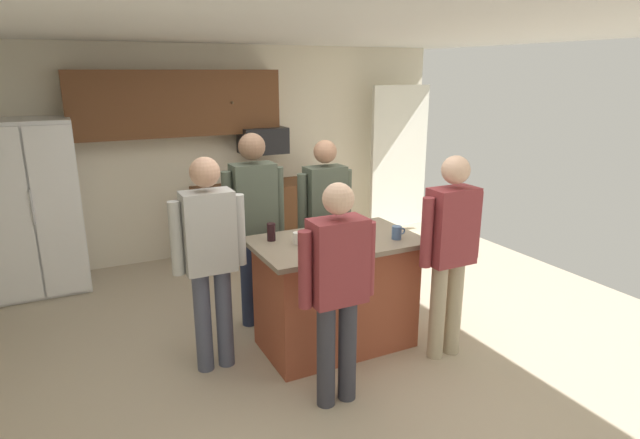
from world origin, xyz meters
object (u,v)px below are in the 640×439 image
(person_host_foreground, at_px, (450,245))
(mug_blue_stoneware, at_px, (298,238))
(mug_ceramic_white, at_px, (397,233))
(serving_tray, at_px, (339,233))
(refrigerator, at_px, (34,207))
(person_guest_left, at_px, (254,217))
(microwave_over_range, at_px, (263,140))
(person_elder_center, at_px, (210,251))
(glass_short_whisky, at_px, (349,241))
(person_guest_by_door, at_px, (325,213))
(glass_pilsner, at_px, (307,239))
(kitchen_island, at_px, (336,293))
(person_guest_right, at_px, (337,282))
(tumbler_amber, at_px, (271,232))

(person_host_foreground, height_order, mug_blue_stoneware, person_host_foreground)
(mug_ceramic_white, bearing_deg, serving_tray, 142.17)
(refrigerator, xyz_separation_m, serving_tray, (2.33, -2.39, 0.06))
(person_guest_left, xyz_separation_m, mug_ceramic_white, (0.91, -0.90, -0.03))
(microwave_over_range, height_order, person_elder_center, person_elder_center)
(microwave_over_range, height_order, glass_short_whisky, microwave_over_range)
(person_elder_center, relative_size, mug_ceramic_white, 13.76)
(person_guest_by_door, relative_size, glass_pilsner, 13.19)
(kitchen_island, relative_size, person_guest_right, 0.85)
(person_guest_by_door, height_order, tumbler_amber, person_guest_by_door)
(person_host_foreground, relative_size, person_guest_left, 0.94)
(kitchen_island, xyz_separation_m, person_host_foreground, (0.73, -0.55, 0.48))
(person_guest_left, height_order, serving_tray, person_guest_left)
(person_guest_by_door, bearing_deg, serving_tray, 3.02)
(kitchen_island, distance_m, person_guest_left, 1.00)
(microwave_over_range, distance_m, person_elder_center, 2.87)
(person_host_foreground, xyz_separation_m, tumbler_amber, (-1.21, 0.76, 0.06))
(glass_short_whisky, distance_m, serving_tray, 0.38)
(microwave_over_range, height_order, person_guest_by_door, person_guest_by_door)
(refrigerator, xyz_separation_m, mug_blue_stoneware, (1.93, -2.43, 0.09))
(person_guest_by_door, xyz_separation_m, mug_blue_stoneware, (-0.59, -0.69, 0.04))
(person_guest_right, relative_size, mug_ceramic_white, 13.00)
(glass_short_whisky, xyz_separation_m, mug_blue_stoneware, (-0.28, 0.32, -0.02))
(person_guest_by_door, height_order, mug_ceramic_white, person_guest_by_door)
(mug_ceramic_white, height_order, serving_tray, mug_ceramic_white)
(microwave_over_range, xyz_separation_m, person_elder_center, (-1.37, -2.48, -0.47))
(person_elder_center, bearing_deg, refrigerator, 123.92)
(person_guest_right, bearing_deg, mug_blue_stoneware, 23.47)
(kitchen_island, distance_m, glass_short_whisky, 0.61)
(serving_tray, bearing_deg, mug_blue_stoneware, -174.10)
(person_host_foreground, height_order, tumbler_amber, person_host_foreground)
(person_guest_left, relative_size, serving_tray, 4.04)
(person_elder_center, xyz_separation_m, person_guest_by_door, (1.30, 0.63, -0.02))
(glass_short_whisky, xyz_separation_m, tumbler_amber, (-0.45, 0.48, 0.00))
(mug_blue_stoneware, bearing_deg, person_guest_right, -94.21)
(person_guest_left, distance_m, tumbler_amber, 0.48)
(refrigerator, distance_m, mug_blue_stoneware, 3.11)
(kitchen_island, xyz_separation_m, person_guest_by_door, (0.27, 0.74, 0.48))
(kitchen_island, relative_size, mug_blue_stoneware, 11.13)
(person_host_foreground, bearing_deg, serving_tray, -7.23)
(refrigerator, height_order, glass_short_whisky, refrigerator)
(person_host_foreground, distance_m, tumbler_amber, 1.43)
(mug_ceramic_white, bearing_deg, kitchen_island, 155.53)
(kitchen_island, bearing_deg, tumbler_amber, 156.29)
(glass_short_whisky, height_order, glass_pilsner, glass_short_whisky)
(person_guest_by_door, distance_m, glass_short_whisky, 1.06)
(person_host_foreground, xyz_separation_m, serving_tray, (-0.66, 0.64, 0.01))
(person_guest_left, relative_size, person_guest_by_door, 1.06)
(person_guest_left, height_order, mug_ceramic_white, person_guest_left)
(glass_pilsner, xyz_separation_m, tumbler_amber, (-0.19, 0.27, 0.01))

